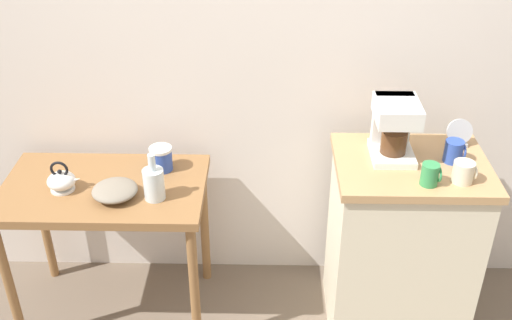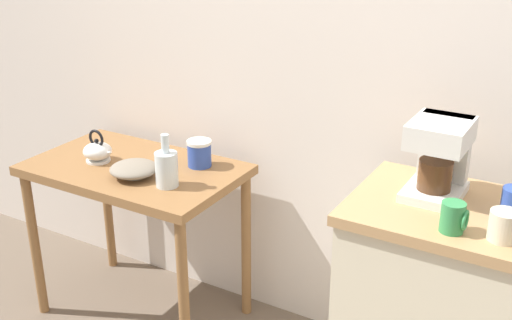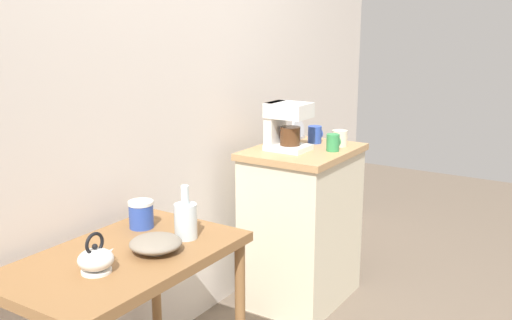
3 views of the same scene
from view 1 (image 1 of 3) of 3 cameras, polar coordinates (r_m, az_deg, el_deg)
The scene contains 13 objects.
ground_plane at distance 3.16m, azimuth -0.22°, elevation -14.24°, with size 8.00×8.00×0.00m, color #6B5B4C.
back_wall at distance 2.77m, azimuth 2.07°, elevation 13.35°, with size 4.40×0.10×2.80m, color silver.
wooden_table at distance 2.86m, azimuth -13.85°, elevation -3.96°, with size 0.91×0.55×0.74m.
kitchen_counter at distance 2.93m, azimuth 13.28°, elevation -7.70°, with size 0.65×0.51×0.90m.
bowl_stoneware at distance 2.70m, azimuth -13.04°, elevation -2.78°, with size 0.20×0.20×0.06m.
teakettle at distance 2.80m, azimuth -17.68°, elevation -1.85°, with size 0.15×0.12×0.15m.
glass_carafe_vase at distance 2.63m, azimuth -9.52°, elevation -2.12°, with size 0.09×0.09×0.22m.
canister_enamel at distance 2.84m, azimuth -8.85°, elevation 0.14°, with size 0.10×0.10×0.11m.
coffee_maker at distance 2.65m, azimuth 12.78°, elevation 3.18°, with size 0.18×0.22×0.26m.
mug_blue at distance 2.71m, azimuth 18.01°, elevation 0.78°, with size 0.09×0.08×0.10m.
mug_small_cream at distance 2.58m, azimuth 18.83°, elevation -1.07°, with size 0.09×0.09×0.09m.
mug_tall_green at distance 2.52m, azimuth 15.98°, elevation -1.30°, with size 0.08×0.07×0.09m.
table_clock at distance 2.84m, azimuth 18.43°, elevation 2.31°, with size 0.11×0.06×0.12m.
Camera 1 is at (0.06, -2.21, 2.25)m, focal length 42.84 mm.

